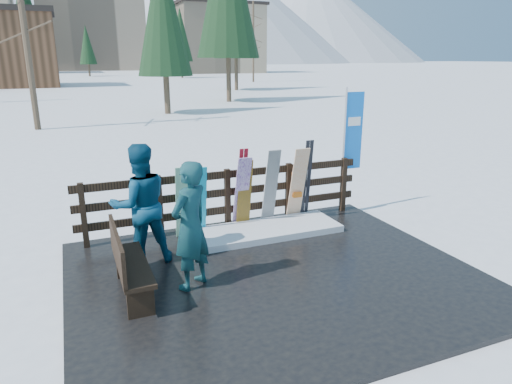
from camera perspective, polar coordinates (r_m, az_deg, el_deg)
name	(u,v)px	position (r m, az deg, el deg)	size (l,w,h in m)	color
ground	(275,279)	(7.10, 2.42, -10.77)	(700.00, 700.00, 0.00)	white
deck	(275,276)	(7.08, 2.42, -10.48)	(6.00, 5.00, 0.08)	black
fence	(227,194)	(8.73, -3.59, -0.28)	(5.60, 0.10, 1.15)	black
snow_patch	(265,230)	(8.57, 1.10, -4.81)	(2.84, 1.00, 0.12)	white
bench	(127,262)	(6.48, -15.86, -8.38)	(0.41, 1.50, 0.97)	black
snowboard_0	(199,201)	(8.36, -7.09, -1.15)	(0.26, 0.03, 1.33)	#11A9C9
snowboard_1	(183,202)	(8.28, -9.06, -1.30)	(0.28, 0.03, 1.35)	white
snowboard_2	(244,195)	(8.61, -1.47, -0.33)	(0.27, 0.03, 1.38)	orange
snowboard_3	(242,193)	(8.58, -1.80, -0.13)	(0.27, 0.03, 1.49)	white
snowboard_4	(271,187)	(8.79, 1.84, 0.57)	(0.26, 0.03, 1.56)	black
snowboard_5	(298,185)	(9.04, 5.23, 0.92)	(0.30, 0.03, 1.55)	white
ski_pair_a	(242,188)	(8.63, -1.80, 0.45)	(0.17, 0.30, 1.58)	#A41423
ski_pair_b	(307,180)	(9.19, 6.36, 1.52)	(0.17, 0.19, 1.63)	black
rental_flag	(351,136)	(9.77, 11.81, 6.91)	(0.45, 0.04, 2.60)	silver
person_front	(190,226)	(6.42, -8.22, -4.21)	(0.67, 0.44, 1.84)	#175B4E
person_back	(140,205)	(7.32, -14.26, -1.56)	(0.94, 0.73, 1.93)	navy
resort_buildings	(74,29)	(121.36, -21.83, 18.43)	(73.00, 87.60, 22.60)	tan
trees	(117,32)	(53.92, -17.00, 18.61)	(42.15, 68.66, 12.97)	#382B1E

